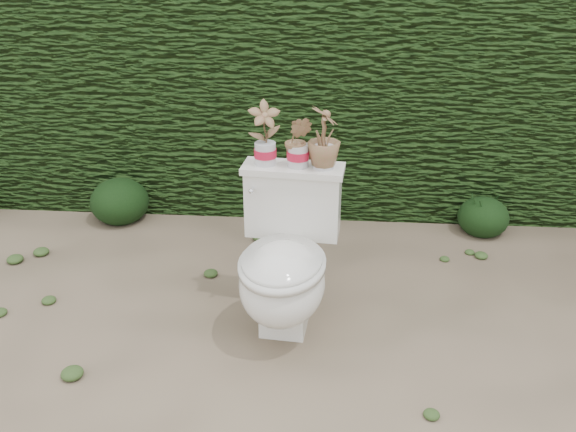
# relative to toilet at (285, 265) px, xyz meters

# --- Properties ---
(ground) EXTENTS (60.00, 60.00, 0.00)m
(ground) POSITION_rel_toilet_xyz_m (0.06, 0.12, -0.36)
(ground) COLOR gray
(ground) RESTS_ON ground
(hedge) EXTENTS (8.00, 1.00, 1.60)m
(hedge) POSITION_rel_toilet_xyz_m (0.06, 1.72, 0.44)
(hedge) COLOR #264617
(hedge) RESTS_ON ground
(toilet) EXTENTS (0.52, 0.72, 0.78)m
(toilet) POSITION_rel_toilet_xyz_m (0.00, 0.00, 0.00)
(toilet) COLOR silver
(toilet) RESTS_ON ground
(potted_plant_left) EXTENTS (0.18, 0.15, 0.30)m
(potted_plant_left) POSITION_rel_toilet_xyz_m (-0.12, 0.25, 0.57)
(potted_plant_left) COLOR #337A26
(potted_plant_left) RESTS_ON toilet
(potted_plant_center) EXTENTS (0.15, 0.14, 0.24)m
(potted_plant_center) POSITION_rel_toilet_xyz_m (0.05, 0.24, 0.54)
(potted_plant_center) COLOR #337A26
(potted_plant_center) RESTS_ON toilet
(potted_plant_right) EXTENTS (0.20, 0.20, 0.29)m
(potted_plant_right) POSITION_rel_toilet_xyz_m (0.17, 0.22, 0.56)
(potted_plant_right) COLOR #337A26
(potted_plant_right) RESTS_ON toilet
(liriope_clump_1) EXTENTS (0.39, 0.39, 0.32)m
(liriope_clump_1) POSITION_rel_toilet_xyz_m (-1.22, 1.14, -0.20)
(liriope_clump_1) COLOR black
(liriope_clump_1) RESTS_ON ground
(liriope_clump_2) EXTENTS (0.32, 0.32, 0.26)m
(liriope_clump_2) POSITION_rel_toilet_xyz_m (0.10, 1.25, -0.23)
(liriope_clump_2) COLOR black
(liriope_clump_2) RESTS_ON ground
(liriope_clump_3) EXTENTS (0.33, 0.33, 0.26)m
(liriope_clump_3) POSITION_rel_toilet_xyz_m (1.21, 1.13, -0.22)
(liriope_clump_3) COLOR black
(liriope_clump_3) RESTS_ON ground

